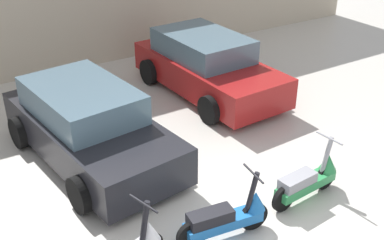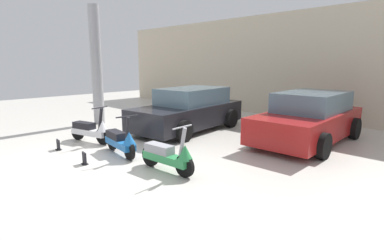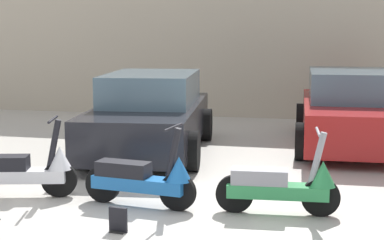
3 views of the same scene
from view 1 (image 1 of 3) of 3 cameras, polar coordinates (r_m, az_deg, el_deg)
The scene contains 4 objects.
scooter_front_right at distance 6.82m, azimuth 4.24°, elevation -11.37°, with size 1.41×0.52×0.98m.
scooter_front_center at distance 7.75m, azimuth 13.67°, elevation -6.83°, with size 1.39×0.50×0.97m.
car_rear_left at distance 8.59m, azimuth -12.15°, elevation -0.68°, with size 2.23×4.08×1.33m.
car_rear_center at distance 10.98m, azimuth 1.77°, elevation 6.44°, with size 2.03×4.01×1.34m.
Camera 1 is at (-3.41, -3.79, 4.66)m, focal length 45.00 mm.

